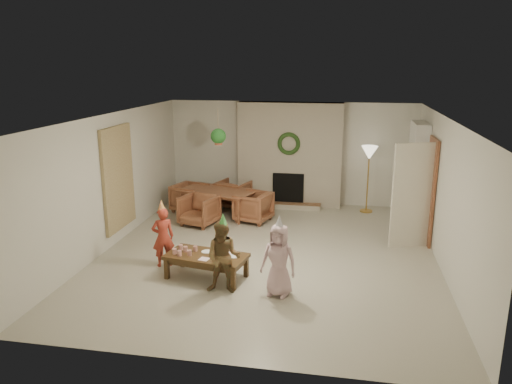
% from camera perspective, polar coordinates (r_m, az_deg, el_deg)
% --- Properties ---
extents(floor, '(7.00, 7.00, 0.00)m').
position_cam_1_polar(floor, '(9.10, 1.42, -7.13)').
color(floor, '#B7B29E').
rests_on(floor, ground).
extents(ceiling, '(7.00, 7.00, 0.00)m').
position_cam_1_polar(ceiling, '(8.49, 1.52, 8.72)').
color(ceiling, white).
rests_on(ceiling, wall_back).
extents(wall_back, '(7.00, 0.00, 7.00)m').
position_cam_1_polar(wall_back, '(12.10, 4.05, 4.54)').
color(wall_back, silver).
rests_on(wall_back, floor).
extents(wall_front, '(7.00, 0.00, 7.00)m').
position_cam_1_polar(wall_front, '(5.45, -4.31, -8.45)').
color(wall_front, silver).
rests_on(wall_front, floor).
extents(wall_left, '(0.00, 7.00, 7.00)m').
position_cam_1_polar(wall_left, '(9.62, -16.47, 1.29)').
color(wall_left, silver).
rests_on(wall_left, floor).
extents(wall_right, '(0.00, 7.00, 7.00)m').
position_cam_1_polar(wall_right, '(8.78, 21.20, -0.38)').
color(wall_right, silver).
rests_on(wall_right, floor).
extents(fireplace_mass, '(2.50, 0.40, 2.50)m').
position_cam_1_polar(fireplace_mass, '(11.91, 3.94, 4.38)').
color(fireplace_mass, '#4F2315').
rests_on(fireplace_mass, floor).
extents(fireplace_hearth, '(1.60, 0.30, 0.12)m').
position_cam_1_polar(fireplace_hearth, '(11.84, 3.65, -1.60)').
color(fireplace_hearth, brown).
rests_on(fireplace_hearth, floor).
extents(fireplace_firebox, '(0.75, 0.12, 0.75)m').
position_cam_1_polar(fireplace_firebox, '(11.90, 3.78, 0.43)').
color(fireplace_firebox, black).
rests_on(fireplace_firebox, floor).
extents(fireplace_wreath, '(0.54, 0.10, 0.54)m').
position_cam_1_polar(fireplace_wreath, '(11.63, 3.84, 5.63)').
color(fireplace_wreath, '#1E3E17').
rests_on(fireplace_wreath, fireplace_mass).
extents(floor_lamp_base, '(0.29, 0.29, 0.03)m').
position_cam_1_polar(floor_lamp_base, '(11.85, 12.68, -2.16)').
color(floor_lamp_base, gold).
rests_on(floor_lamp_base, floor).
extents(floor_lamp_post, '(0.03, 0.03, 1.41)m').
position_cam_1_polar(floor_lamp_post, '(11.66, 12.88, 1.20)').
color(floor_lamp_post, gold).
rests_on(floor_lamp_post, floor).
extents(floor_lamp_shade, '(0.38, 0.38, 0.31)m').
position_cam_1_polar(floor_lamp_shade, '(11.53, 13.07, 4.47)').
color(floor_lamp_shade, beige).
rests_on(floor_lamp_shade, floor_lamp_post).
extents(bookshelf_carcass, '(0.30, 1.00, 2.20)m').
position_cam_1_polar(bookshelf_carcass, '(10.99, 18.19, 1.99)').
color(bookshelf_carcass, white).
rests_on(bookshelf_carcass, floor).
extents(bookshelf_shelf_a, '(0.30, 0.92, 0.03)m').
position_cam_1_polar(bookshelf_shelf_a, '(11.15, 17.82, -1.26)').
color(bookshelf_shelf_a, white).
rests_on(bookshelf_shelf_a, bookshelf_carcass).
extents(bookshelf_shelf_b, '(0.30, 0.92, 0.03)m').
position_cam_1_polar(bookshelf_shelf_b, '(11.05, 17.98, 0.73)').
color(bookshelf_shelf_b, white).
rests_on(bookshelf_shelf_b, bookshelf_carcass).
extents(bookshelf_shelf_c, '(0.30, 0.92, 0.03)m').
position_cam_1_polar(bookshelf_shelf_c, '(10.96, 18.15, 2.76)').
color(bookshelf_shelf_c, white).
rests_on(bookshelf_shelf_c, bookshelf_carcass).
extents(bookshelf_shelf_d, '(0.30, 0.92, 0.03)m').
position_cam_1_polar(bookshelf_shelf_d, '(10.89, 18.32, 4.82)').
color(bookshelf_shelf_d, white).
rests_on(bookshelf_shelf_d, bookshelf_carcass).
extents(books_row_lower, '(0.20, 0.40, 0.24)m').
position_cam_1_polar(books_row_lower, '(10.96, 17.87, -0.77)').
color(books_row_lower, '#B12022').
rests_on(books_row_lower, bookshelf_shelf_a).
extents(books_row_mid, '(0.20, 0.44, 0.24)m').
position_cam_1_polar(books_row_mid, '(11.06, 17.91, 1.50)').
color(books_row_mid, '#286795').
rests_on(books_row_mid, bookshelf_shelf_b).
extents(books_row_upper, '(0.20, 0.36, 0.22)m').
position_cam_1_polar(books_row_upper, '(10.84, 18.17, 3.33)').
color(books_row_upper, '#AC7B24').
rests_on(books_row_upper, bookshelf_shelf_c).
extents(door_frame, '(0.05, 0.86, 2.04)m').
position_cam_1_polar(door_frame, '(9.97, 19.63, 0.13)').
color(door_frame, brown).
rests_on(door_frame, floor).
extents(door_leaf, '(0.77, 0.32, 2.00)m').
position_cam_1_polar(door_leaf, '(9.56, 17.72, -0.45)').
color(door_leaf, beige).
rests_on(door_leaf, floor).
extents(curtain_panel, '(0.06, 1.20, 2.00)m').
position_cam_1_polar(curtain_panel, '(9.78, -15.74, 1.55)').
color(curtain_panel, tan).
rests_on(curtain_panel, wall_left).
extents(dining_table, '(1.89, 1.39, 0.60)m').
position_cam_1_polar(dining_table, '(11.22, -4.56, -1.28)').
color(dining_table, brown).
rests_on(dining_table, floor).
extents(dining_chair_near, '(0.88, 0.89, 0.66)m').
position_cam_1_polar(dining_chair_near, '(10.61, -6.66, -2.11)').
color(dining_chair_near, brown).
rests_on(dining_chair_near, floor).
extents(dining_chair_far, '(0.88, 0.89, 0.66)m').
position_cam_1_polar(dining_chair_far, '(11.83, -2.68, -0.25)').
color(dining_chair_far, brown).
rests_on(dining_chair_far, floor).
extents(dining_chair_left, '(0.89, 0.88, 0.66)m').
position_cam_1_polar(dining_chair_left, '(11.61, -7.70, -0.66)').
color(dining_chair_left, brown).
rests_on(dining_chair_left, floor).
extents(dining_chair_right, '(0.89, 0.88, 0.66)m').
position_cam_1_polar(dining_chair_right, '(10.77, -0.33, -1.75)').
color(dining_chair_right, brown).
rests_on(dining_chair_right, floor).
extents(hanging_plant_cord, '(0.01, 0.01, 0.70)m').
position_cam_1_polar(hanging_plant_cord, '(10.25, -4.44, 7.77)').
color(hanging_plant_cord, tan).
rests_on(hanging_plant_cord, ceiling).
extents(hanging_plant_pot, '(0.16, 0.16, 0.12)m').
position_cam_1_polar(hanging_plant_pot, '(10.30, -4.40, 5.84)').
color(hanging_plant_pot, '#AA5436').
rests_on(hanging_plant_pot, hanging_plant_cord).
extents(hanging_plant_foliage, '(0.32, 0.32, 0.32)m').
position_cam_1_polar(hanging_plant_foliage, '(10.28, -4.41, 6.50)').
color(hanging_plant_foliage, '#1A4F1D').
rests_on(hanging_plant_foliage, hanging_plant_pot).
extents(coffee_table_top, '(1.39, 0.87, 0.06)m').
position_cam_1_polar(coffee_table_top, '(8.02, -5.80, -7.48)').
color(coffee_table_top, '#4B3319').
rests_on(coffee_table_top, floor).
extents(coffee_table_apron, '(1.27, 0.75, 0.08)m').
position_cam_1_polar(coffee_table_apron, '(8.04, -5.79, -7.94)').
color(coffee_table_apron, '#4B3319').
rests_on(coffee_table_apron, floor).
extents(coffee_leg_fl, '(0.08, 0.08, 0.34)m').
position_cam_1_polar(coffee_leg_fl, '(8.15, -10.34, -8.79)').
color(coffee_leg_fl, '#4B3319').
rests_on(coffee_leg_fl, floor).
extents(coffee_leg_fr, '(0.08, 0.08, 0.34)m').
position_cam_1_polar(coffee_leg_fr, '(7.65, -2.65, -10.19)').
color(coffee_leg_fr, '#4B3319').
rests_on(coffee_leg_fr, floor).
extents(coffee_leg_bl, '(0.08, 0.08, 0.34)m').
position_cam_1_polar(coffee_leg_bl, '(8.57, -8.52, -7.51)').
color(coffee_leg_bl, '#4B3319').
rests_on(coffee_leg_bl, floor).
extents(coffee_leg_br, '(0.08, 0.08, 0.34)m').
position_cam_1_polar(coffee_leg_br, '(8.09, -1.16, -8.72)').
color(coffee_leg_br, '#4B3319').
rests_on(coffee_leg_br, floor).
extents(cup_a, '(0.08, 0.08, 0.09)m').
position_cam_1_polar(cup_a, '(8.09, -9.47, -6.83)').
color(cup_a, silver).
rests_on(cup_a, coffee_table_top).
extents(cup_b, '(0.08, 0.08, 0.09)m').
position_cam_1_polar(cup_b, '(8.25, -8.77, -6.36)').
color(cup_b, silver).
rests_on(cup_b, coffee_table_top).
extents(cup_c, '(0.08, 0.08, 0.09)m').
position_cam_1_polar(cup_c, '(8.00, -8.90, -7.08)').
color(cup_c, silver).
rests_on(cup_c, coffee_table_top).
extents(cup_d, '(0.08, 0.08, 0.09)m').
position_cam_1_polar(cup_d, '(8.16, -8.21, -6.60)').
color(cup_d, silver).
rests_on(cup_d, coffee_table_top).
extents(cup_e, '(0.08, 0.08, 0.09)m').
position_cam_1_polar(cup_e, '(8.00, -7.74, -7.03)').
color(cup_e, silver).
rests_on(cup_e, coffee_table_top).
extents(cup_f, '(0.08, 0.08, 0.09)m').
position_cam_1_polar(cup_f, '(8.16, -7.08, -6.55)').
color(cup_f, silver).
rests_on(cup_f, coffee_table_top).
extents(plate_a, '(0.21, 0.21, 0.01)m').
position_cam_1_polar(plate_a, '(8.13, -5.75, -6.91)').
color(plate_a, white).
rests_on(plate_a, coffee_table_top).
extents(plate_b, '(0.21, 0.21, 0.01)m').
position_cam_1_polar(plate_b, '(7.82, -4.49, -7.77)').
color(plate_b, white).
rests_on(plate_b, coffee_table_top).
extents(plate_c, '(0.21, 0.21, 0.01)m').
position_cam_1_polar(plate_c, '(7.91, -2.56, -7.47)').
color(plate_c, white).
rests_on(plate_c, coffee_table_top).
extents(food_scoop, '(0.08, 0.08, 0.07)m').
position_cam_1_polar(food_scoop, '(7.81, -4.49, -7.51)').
color(food_scoop, tan).
rests_on(food_scoop, plate_b).
extents(napkin_left, '(0.17, 0.17, 0.01)m').
position_cam_1_polar(napkin_left, '(7.84, -6.07, -7.77)').
color(napkin_left, '#FFBBCC').
rests_on(napkin_left, coffee_table_top).
extents(napkin_right, '(0.17, 0.17, 0.01)m').
position_cam_1_polar(napkin_right, '(8.02, -2.99, -7.17)').
color(napkin_right, '#FFBBCC').
rests_on(napkin_right, coffee_table_top).
extents(child_red, '(0.45, 0.41, 1.04)m').
position_cam_1_polar(child_red, '(8.53, -10.77, -5.18)').
color(child_red, '#AC3524').
rests_on(child_red, floor).
extents(party_hat_red, '(0.17, 0.17, 0.20)m').
position_cam_1_polar(party_hat_red, '(8.36, -10.95, -1.53)').
color(party_hat_red, '#D7CA47').
rests_on(party_hat_red, child_red).
extents(child_plaid, '(0.56, 0.45, 1.13)m').
position_cam_1_polar(child_plaid, '(7.44, -3.79, -7.62)').
color(child_plaid, brown).
rests_on(child_plaid, floor).
extents(party_hat_plaid, '(0.17, 0.17, 0.18)m').
position_cam_1_polar(party_hat_plaid, '(7.23, -3.87, -3.18)').
color(party_hat_plaid, green).
rests_on(party_hat_plaid, child_plaid).
extents(child_pink, '(0.61, 0.46, 1.11)m').
position_cam_1_polar(child_pink, '(7.36, 2.66, -7.94)').
color(child_pink, '#CDA4AD').
rests_on(child_pink, floor).
extents(party_hat_pink, '(0.19, 0.19, 0.20)m').
position_cam_1_polar(party_hat_pink, '(7.15, 2.72, -3.49)').
color(party_hat_pink, silver).
rests_on(party_hat_pink, child_pink).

